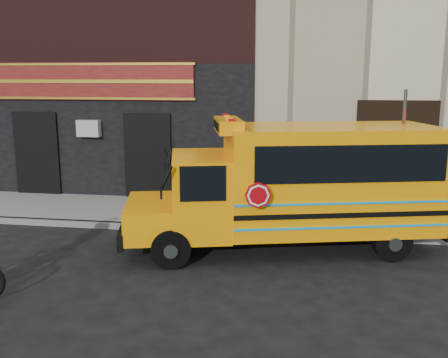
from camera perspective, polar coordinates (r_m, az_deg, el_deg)
ground at (r=9.88m, az=0.25°, el=-10.93°), size 120.00×120.00×0.00m
curb at (r=12.28m, az=2.05°, el=-5.99°), size 40.00×0.20×0.15m
sidewalk at (r=13.70m, az=2.78°, el=-4.11°), size 40.00×3.00×0.15m
building at (r=19.67m, az=4.87°, el=18.42°), size 20.00×10.70×12.00m
school_bus at (r=11.08m, az=8.64°, el=-0.38°), size 7.21×3.72×2.92m
sign_pole at (r=12.11m, az=19.57°, el=2.08°), size 0.08×0.31×3.51m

